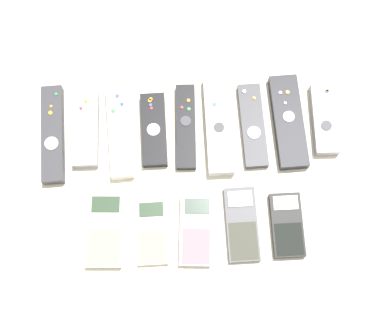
{
  "coord_description": "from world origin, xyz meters",
  "views": [
    {
      "loc": [
        -0.02,
        -0.27,
        1.07
      ],
      "look_at": [
        0.0,
        0.03,
        0.01
      ],
      "focal_mm": 50.0,
      "sensor_mm": 36.0,
      "label": 1
    }
  ],
  "objects_px": {
    "calculator_1": "(152,232)",
    "calculator_2": "(197,230)",
    "calculator_0": "(105,230)",
    "calculator_3": "(242,224)",
    "remote_5": "(218,125)",
    "remote_0": "(53,134)",
    "remote_1": "(86,130)",
    "remote_2": "(120,132)",
    "calculator_4": "(287,225)",
    "remote_8": "(324,119)",
    "remote_3": "(154,130)",
    "remote_4": "(186,127)",
    "remote_7": "(288,122)",
    "remote_6": "(253,126)"
  },
  "relations": [
    {
      "from": "calculator_1",
      "to": "calculator_0",
      "type": "bearing_deg",
      "value": 174.92
    },
    {
      "from": "remote_8",
      "to": "calculator_2",
      "type": "relative_size",
      "value": 1.07
    },
    {
      "from": "remote_6",
      "to": "calculator_3",
      "type": "relative_size",
      "value": 1.23
    },
    {
      "from": "calculator_3",
      "to": "calculator_1",
      "type": "bearing_deg",
      "value": -178.72
    },
    {
      "from": "remote_0",
      "to": "remote_8",
      "type": "relative_size",
      "value": 1.37
    },
    {
      "from": "remote_1",
      "to": "remote_4",
      "type": "relative_size",
      "value": 0.87
    },
    {
      "from": "calculator_1",
      "to": "calculator_2",
      "type": "bearing_deg",
      "value": -1.55
    },
    {
      "from": "calculator_2",
      "to": "calculator_3",
      "type": "relative_size",
      "value": 0.96
    },
    {
      "from": "remote_0",
      "to": "remote_4",
      "type": "xyz_separation_m",
      "value": [
        0.28,
        0.0,
        -0.0
      ]
    },
    {
      "from": "remote_3",
      "to": "calculator_4",
      "type": "bearing_deg",
      "value": -40.29
    },
    {
      "from": "calculator_4",
      "to": "calculator_3",
      "type": "bearing_deg",
      "value": 176.08
    },
    {
      "from": "remote_5",
      "to": "remote_7",
      "type": "xyz_separation_m",
      "value": [
        0.15,
        0.0,
        -0.0
      ]
    },
    {
      "from": "remote_1",
      "to": "remote_2",
      "type": "height_order",
      "value": "remote_2"
    },
    {
      "from": "remote_1",
      "to": "remote_8",
      "type": "distance_m",
      "value": 0.5
    },
    {
      "from": "calculator_4",
      "to": "calculator_2",
      "type": "bearing_deg",
      "value": -179.31
    },
    {
      "from": "calculator_0",
      "to": "remote_2",
      "type": "bearing_deg",
      "value": 84.06
    },
    {
      "from": "remote_6",
      "to": "remote_7",
      "type": "distance_m",
      "value": 0.08
    },
    {
      "from": "remote_4",
      "to": "calculator_2",
      "type": "distance_m",
      "value": 0.22
    },
    {
      "from": "remote_0",
      "to": "calculator_0",
      "type": "distance_m",
      "value": 0.23
    },
    {
      "from": "remote_2",
      "to": "remote_8",
      "type": "xyz_separation_m",
      "value": [
        0.43,
        0.01,
        -0.0
      ]
    },
    {
      "from": "calculator_2",
      "to": "calculator_4",
      "type": "relative_size",
      "value": 1.12
    },
    {
      "from": "remote_5",
      "to": "remote_8",
      "type": "distance_m",
      "value": 0.22
    },
    {
      "from": "remote_7",
      "to": "calculator_4",
      "type": "bearing_deg",
      "value": -98.09
    },
    {
      "from": "remote_5",
      "to": "calculator_4",
      "type": "xyz_separation_m",
      "value": [
        0.12,
        -0.22,
        -0.0
      ]
    },
    {
      "from": "remote_5",
      "to": "remote_4",
      "type": "bearing_deg",
      "value": 178.39
    },
    {
      "from": "remote_5",
      "to": "calculator_3",
      "type": "bearing_deg",
      "value": -80.9
    },
    {
      "from": "remote_2",
      "to": "remote_8",
      "type": "bearing_deg",
      "value": -2.0
    },
    {
      "from": "remote_1",
      "to": "remote_4",
      "type": "bearing_deg",
      "value": 0.34
    },
    {
      "from": "remote_5",
      "to": "calculator_2",
      "type": "xyz_separation_m",
      "value": [
        -0.06,
        -0.22,
        -0.01
      ]
    },
    {
      "from": "remote_8",
      "to": "calculator_4",
      "type": "xyz_separation_m",
      "value": [
        -0.1,
        -0.22,
        -0.0
      ]
    },
    {
      "from": "remote_1",
      "to": "calculator_0",
      "type": "relative_size",
      "value": 1.07
    },
    {
      "from": "remote_0",
      "to": "remote_1",
      "type": "distance_m",
      "value": 0.07
    },
    {
      "from": "remote_0",
      "to": "calculator_0",
      "type": "xyz_separation_m",
      "value": [
        0.11,
        -0.21,
        -0.0
      ]
    },
    {
      "from": "calculator_3",
      "to": "calculator_4",
      "type": "height_order",
      "value": "calculator_4"
    },
    {
      "from": "remote_2",
      "to": "calculator_4",
      "type": "bearing_deg",
      "value": -35.72
    },
    {
      "from": "remote_4",
      "to": "calculator_2",
      "type": "height_order",
      "value": "remote_4"
    },
    {
      "from": "remote_3",
      "to": "remote_5",
      "type": "height_order",
      "value": "remote_5"
    },
    {
      "from": "remote_3",
      "to": "calculator_4",
      "type": "height_order",
      "value": "remote_3"
    },
    {
      "from": "remote_0",
      "to": "calculator_1",
      "type": "distance_m",
      "value": 0.3
    },
    {
      "from": "remote_8",
      "to": "remote_7",
      "type": "bearing_deg",
      "value": -177.58
    },
    {
      "from": "remote_1",
      "to": "remote_5",
      "type": "distance_m",
      "value": 0.28
    },
    {
      "from": "remote_5",
      "to": "calculator_4",
      "type": "distance_m",
      "value": 0.25
    },
    {
      "from": "remote_7",
      "to": "calculator_1",
      "type": "bearing_deg",
      "value": -145.16
    },
    {
      "from": "calculator_0",
      "to": "calculator_3",
      "type": "bearing_deg",
      "value": 2.72
    },
    {
      "from": "remote_0",
      "to": "calculator_3",
      "type": "bearing_deg",
      "value": -30.57
    },
    {
      "from": "remote_2",
      "to": "remote_3",
      "type": "distance_m",
      "value": 0.07
    },
    {
      "from": "remote_8",
      "to": "calculator_4",
      "type": "height_order",
      "value": "remote_8"
    },
    {
      "from": "calculator_3",
      "to": "remote_5",
      "type": "bearing_deg",
      "value": 98.39
    },
    {
      "from": "remote_7",
      "to": "calculator_2",
      "type": "xyz_separation_m",
      "value": [
        -0.2,
        -0.22,
        -0.0
      ]
    },
    {
      "from": "calculator_2",
      "to": "remote_1",
      "type": "bearing_deg",
      "value": 138.63
    }
  ]
}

